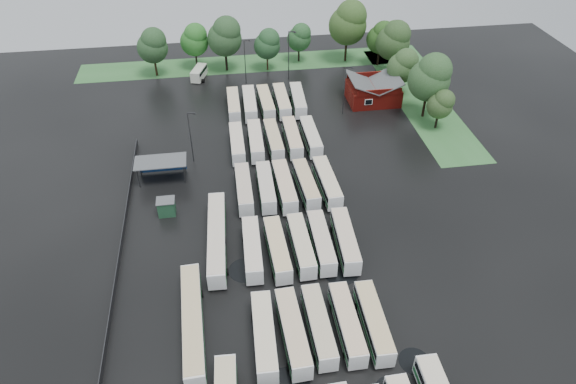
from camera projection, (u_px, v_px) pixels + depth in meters
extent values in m
plane|color=black|center=(286.00, 262.00, 69.08)|extent=(160.00, 160.00, 0.00)
cube|color=maroon|center=(373.00, 93.00, 104.20)|extent=(10.00, 8.00, 3.40)
cube|color=#4C4F51|center=(362.00, 82.00, 102.31)|extent=(5.07, 8.60, 2.19)
cube|color=#4C4F51|center=(386.00, 81.00, 102.89)|extent=(5.07, 8.60, 2.19)
cube|color=maroon|center=(379.00, 92.00, 99.73)|extent=(9.00, 0.20, 1.20)
cube|color=silver|center=(369.00, 102.00, 100.62)|extent=(1.60, 0.12, 1.20)
cylinder|color=#2D2D30|center=(138.00, 178.00, 81.21)|extent=(0.16, 0.16, 3.40)
cylinder|color=#2D2D30|center=(184.00, 174.00, 82.05)|extent=(0.16, 0.16, 3.40)
cylinder|color=#2D2D30|center=(140.00, 167.00, 83.70)|extent=(0.16, 0.16, 3.40)
cylinder|color=#2D2D30|center=(185.00, 163.00, 84.54)|extent=(0.16, 0.16, 3.40)
cube|color=#4C4F51|center=(160.00, 161.00, 81.77)|extent=(8.20, 4.20, 0.15)
cube|color=navy|center=(163.00, 164.00, 84.42)|extent=(7.60, 0.08, 2.60)
cube|color=#1C472B|center=(167.00, 207.00, 76.25)|extent=(2.50, 2.00, 2.50)
cube|color=#4C4F51|center=(165.00, 200.00, 75.45)|extent=(2.70, 2.20, 0.12)
cube|color=#336D33|center=(255.00, 63.00, 119.84)|extent=(80.00, 10.00, 0.01)
cube|color=#336D33|center=(418.00, 97.00, 106.40)|extent=(10.00, 50.00, 0.01)
cube|color=#2D2D30|center=(123.00, 235.00, 72.37)|extent=(0.10, 50.00, 1.20)
cube|color=white|center=(264.00, 336.00, 57.70)|extent=(2.68, 11.09, 2.52)
cube|color=black|center=(264.00, 333.00, 57.39)|extent=(2.72, 10.65, 0.81)
cube|color=#175727|center=(264.00, 339.00, 58.04)|extent=(2.71, 10.87, 0.56)
cube|color=beige|center=(264.00, 329.00, 56.90)|extent=(2.57, 10.76, 0.11)
cylinder|color=black|center=(268.00, 370.00, 55.73)|extent=(2.34, 0.88, 0.88)
cylinder|color=black|center=(261.00, 318.00, 61.23)|extent=(2.34, 0.88, 0.88)
cube|color=white|center=(293.00, 332.00, 58.10)|extent=(2.74, 11.17, 2.54)
cube|color=black|center=(293.00, 329.00, 57.79)|extent=(2.78, 10.73, 0.81)
cube|color=#195E2B|center=(293.00, 335.00, 58.44)|extent=(2.78, 10.95, 0.56)
cube|color=beige|center=(293.00, 325.00, 57.29)|extent=(2.63, 10.84, 0.11)
cylinder|color=black|center=(298.00, 366.00, 56.12)|extent=(2.36, 0.89, 0.89)
cylinder|color=black|center=(288.00, 314.00, 61.65)|extent=(2.36, 0.89, 0.89)
cube|color=white|center=(319.00, 326.00, 58.87)|extent=(2.39, 10.65, 2.43)
cube|color=black|center=(319.00, 323.00, 58.57)|extent=(2.43, 10.22, 0.78)
cube|color=#185A2B|center=(319.00, 329.00, 59.19)|extent=(2.43, 10.43, 0.53)
cube|color=beige|center=(319.00, 319.00, 58.09)|extent=(2.29, 10.33, 0.11)
cylinder|color=black|center=(324.00, 357.00, 56.97)|extent=(2.25, 0.85, 0.85)
cylinder|color=black|center=(313.00, 309.00, 62.26)|extent=(2.25, 0.85, 0.85)
cube|color=white|center=(347.00, 323.00, 59.12)|extent=(2.22, 10.61, 2.43)
cube|color=black|center=(347.00, 321.00, 58.82)|extent=(2.27, 10.18, 0.78)
cube|color=#1F6233|center=(347.00, 326.00, 59.45)|extent=(2.26, 10.40, 0.53)
cube|color=beige|center=(348.00, 317.00, 58.35)|extent=(2.13, 10.29, 0.11)
cylinder|color=black|center=(353.00, 355.00, 57.22)|extent=(2.25, 0.85, 0.85)
cylinder|color=black|center=(340.00, 307.00, 62.51)|extent=(2.25, 0.85, 0.85)
cube|color=white|center=(373.00, 322.00, 59.29)|extent=(2.40, 10.65, 2.43)
cube|color=black|center=(374.00, 319.00, 58.99)|extent=(2.45, 10.23, 0.78)
cube|color=#0F5F24|center=(373.00, 325.00, 59.62)|extent=(2.44, 10.44, 0.54)
cube|color=beige|center=(375.00, 315.00, 58.52)|extent=(2.31, 10.33, 0.11)
cylinder|color=black|center=(381.00, 353.00, 57.39)|extent=(2.26, 0.85, 0.85)
cylinder|color=black|center=(365.00, 306.00, 62.69)|extent=(2.26, 0.85, 0.85)
cube|color=white|center=(252.00, 249.00, 68.73)|extent=(2.56, 10.77, 2.45)
cube|color=black|center=(252.00, 246.00, 68.43)|extent=(2.60, 10.34, 0.79)
cube|color=#176128|center=(252.00, 252.00, 69.06)|extent=(2.60, 10.56, 0.54)
cube|color=beige|center=(252.00, 242.00, 67.94)|extent=(2.46, 10.45, 0.11)
cylinder|color=black|center=(255.00, 274.00, 66.81)|extent=(2.28, 0.86, 0.86)
cylinder|color=black|center=(250.00, 238.00, 72.15)|extent=(2.28, 0.86, 0.86)
cube|color=white|center=(277.00, 249.00, 68.70)|extent=(2.62, 10.87, 2.47)
cube|color=black|center=(277.00, 246.00, 68.39)|extent=(2.66, 10.44, 0.79)
cube|color=#176629|center=(277.00, 252.00, 69.03)|extent=(2.66, 10.65, 0.54)
cube|color=beige|center=(277.00, 242.00, 67.91)|extent=(2.52, 10.54, 0.11)
cylinder|color=black|center=(281.00, 274.00, 66.77)|extent=(2.29, 0.86, 0.86)
cylinder|color=black|center=(274.00, 238.00, 72.15)|extent=(2.29, 0.86, 0.86)
cube|color=white|center=(301.00, 245.00, 69.33)|extent=(2.43, 10.71, 2.44)
cube|color=black|center=(301.00, 243.00, 69.03)|extent=(2.47, 10.28, 0.78)
cube|color=#0B5320|center=(301.00, 248.00, 69.66)|extent=(2.47, 10.49, 0.54)
cube|color=beige|center=(301.00, 238.00, 68.55)|extent=(2.33, 10.39, 0.11)
cylinder|color=black|center=(305.00, 270.00, 67.42)|extent=(2.27, 0.85, 0.85)
cylinder|color=black|center=(297.00, 235.00, 72.74)|extent=(2.27, 0.85, 0.85)
cube|color=white|center=(321.00, 242.00, 69.79)|extent=(2.37, 10.75, 2.46)
cube|color=black|center=(321.00, 240.00, 69.48)|extent=(2.42, 10.32, 0.79)
cube|color=#1A6429|center=(321.00, 245.00, 70.12)|extent=(2.41, 10.53, 0.54)
cube|color=beige|center=(322.00, 235.00, 69.00)|extent=(2.28, 10.42, 0.11)
cylinder|color=black|center=(326.00, 267.00, 67.87)|extent=(2.28, 0.86, 0.86)
cylinder|color=black|center=(316.00, 232.00, 73.22)|extent=(2.28, 0.86, 0.86)
cube|color=white|center=(345.00, 240.00, 70.04)|extent=(2.84, 11.12, 2.52)
cube|color=black|center=(345.00, 237.00, 69.73)|extent=(2.88, 10.68, 0.81)
cube|color=#1F642B|center=(345.00, 243.00, 70.39)|extent=(2.88, 10.90, 0.56)
cube|color=beige|center=(346.00, 233.00, 69.24)|extent=(2.73, 10.78, 0.11)
cylinder|color=black|center=(351.00, 265.00, 68.07)|extent=(2.34, 0.88, 0.88)
cylinder|color=black|center=(339.00, 230.00, 73.57)|extent=(2.34, 0.88, 0.88)
cube|color=white|center=(244.00, 189.00, 79.22)|extent=(2.30, 10.67, 2.44)
cube|color=black|center=(244.00, 186.00, 78.92)|extent=(2.35, 10.24, 0.78)
cube|color=#155D27|center=(244.00, 191.00, 79.55)|extent=(2.34, 10.46, 0.54)
cube|color=beige|center=(244.00, 182.00, 78.44)|extent=(2.21, 10.35, 0.11)
cylinder|color=black|center=(246.00, 209.00, 77.31)|extent=(2.26, 0.85, 0.85)
cylinder|color=black|center=(243.00, 182.00, 82.63)|extent=(2.26, 0.85, 0.85)
cube|color=white|center=(266.00, 187.00, 79.56)|extent=(2.37, 10.68, 2.44)
cube|color=black|center=(266.00, 184.00, 79.26)|extent=(2.42, 10.26, 0.78)
cube|color=#18632C|center=(266.00, 190.00, 79.89)|extent=(2.41, 10.47, 0.54)
cube|color=beige|center=(266.00, 180.00, 78.78)|extent=(2.28, 10.36, 0.11)
cylinder|color=black|center=(269.00, 207.00, 77.65)|extent=(2.26, 0.85, 0.85)
cylinder|color=black|center=(264.00, 180.00, 82.97)|extent=(2.26, 0.85, 0.85)
cube|color=white|center=(284.00, 186.00, 79.58)|extent=(2.60, 11.21, 2.56)
cube|color=black|center=(284.00, 184.00, 79.26)|extent=(2.64, 10.77, 0.82)
cube|color=#0B561E|center=(284.00, 189.00, 79.92)|extent=(2.64, 10.99, 0.56)
cube|color=beige|center=(284.00, 179.00, 78.76)|extent=(2.50, 10.87, 0.11)
cylinder|color=black|center=(288.00, 207.00, 77.58)|extent=(2.37, 0.89, 0.89)
cylinder|color=black|center=(281.00, 179.00, 83.15)|extent=(2.37, 0.89, 0.89)
cube|color=white|center=(306.00, 184.00, 80.14)|extent=(2.78, 10.80, 2.45)
cube|color=black|center=(306.00, 182.00, 79.84)|extent=(2.81, 10.38, 0.78)
cube|color=#1C5A2D|center=(306.00, 187.00, 80.47)|extent=(2.81, 10.59, 0.54)
cube|color=#DBBD8B|center=(306.00, 178.00, 79.36)|extent=(2.68, 10.48, 0.11)
cylinder|color=black|center=(310.00, 204.00, 78.23)|extent=(2.27, 0.86, 0.86)
cylinder|color=black|center=(302.00, 178.00, 83.57)|extent=(2.27, 0.86, 0.86)
cube|color=white|center=(327.00, 182.00, 80.39)|extent=(2.70, 11.21, 2.55)
cube|color=black|center=(327.00, 180.00, 80.08)|extent=(2.74, 10.77, 0.82)
cube|color=#125423|center=(327.00, 185.00, 80.74)|extent=(2.74, 10.99, 0.56)
cube|color=beige|center=(327.00, 175.00, 79.58)|extent=(2.59, 10.87, 0.11)
cylinder|color=black|center=(331.00, 203.00, 78.40)|extent=(2.37, 0.89, 0.89)
cylinder|color=black|center=(322.00, 176.00, 83.96)|extent=(2.37, 0.89, 0.89)
cube|color=white|center=(237.00, 143.00, 89.46)|extent=(2.31, 10.70, 2.45)
cube|color=black|center=(237.00, 141.00, 89.16)|extent=(2.36, 10.27, 0.78)
cube|color=#18632C|center=(237.00, 146.00, 89.79)|extent=(2.36, 10.48, 0.54)
cube|color=beige|center=(237.00, 137.00, 88.68)|extent=(2.22, 10.38, 0.11)
cylinder|color=black|center=(239.00, 160.00, 87.55)|extent=(2.27, 0.85, 0.85)
cylinder|color=black|center=(236.00, 139.00, 92.88)|extent=(2.27, 0.85, 0.85)
cube|color=white|center=(256.00, 141.00, 90.00)|extent=(2.55, 10.99, 2.51)
cube|color=black|center=(256.00, 138.00, 89.69)|extent=(2.59, 10.55, 0.80)
cube|color=#115B25|center=(256.00, 144.00, 90.34)|extent=(2.59, 10.77, 0.55)
cube|color=beige|center=(255.00, 135.00, 89.20)|extent=(2.45, 10.66, 0.11)
cylinder|color=black|center=(258.00, 158.00, 88.04)|extent=(2.32, 0.87, 0.87)
cylinder|color=black|center=(254.00, 137.00, 93.50)|extent=(2.32, 0.87, 0.87)
cube|color=white|center=(274.00, 140.00, 90.43)|extent=(2.49, 10.70, 2.44)
cube|color=black|center=(273.00, 137.00, 90.13)|extent=(2.53, 10.28, 0.78)
cube|color=#17622A|center=(274.00, 142.00, 90.76)|extent=(2.53, 10.49, 0.54)
cube|color=beige|center=(273.00, 133.00, 89.65)|extent=(2.39, 10.38, 0.11)
cylinder|color=black|center=(276.00, 156.00, 88.52)|extent=(2.26, 0.85, 0.85)
cylinder|color=black|center=(271.00, 135.00, 93.84)|extent=(2.26, 0.85, 0.85)
cube|color=white|center=(292.00, 138.00, 90.85)|extent=(2.31, 10.95, 2.51)
cube|color=black|center=(292.00, 135.00, 90.54)|extent=(2.37, 10.51, 0.80)
cube|color=#1F622C|center=(292.00, 140.00, 91.19)|extent=(2.36, 10.73, 0.55)
cube|color=beige|center=(292.00, 131.00, 90.05)|extent=(2.22, 10.62, 0.11)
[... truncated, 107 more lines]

